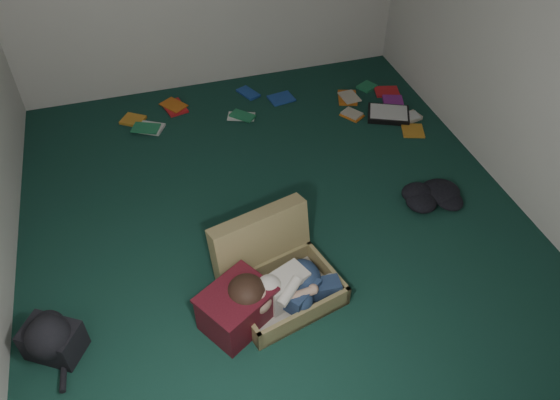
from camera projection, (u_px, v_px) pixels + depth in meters
floor at (275, 219)px, 4.45m from camera, size 4.50×4.50×0.00m
wall_front at (447, 386)px, 1.99m from camera, size 4.50×0.00×4.50m
wall_right at (535, 38)px, 3.99m from camera, size 0.00×4.50×4.50m
suitcase at (275, 271)px, 3.85m from camera, size 0.89×0.87×0.54m
person at (282, 288)px, 3.68m from camera, size 0.82×0.41×0.33m
maroon_bin at (237, 309)px, 3.62m from camera, size 0.58×0.55×0.32m
backpack at (53, 339)px, 3.48m from camera, size 0.55×0.53×0.26m
clothing_pile at (437, 196)px, 4.54m from camera, size 0.54×0.46×0.15m
paper_tray at (388, 114)px, 5.51m from camera, size 0.50×0.45×0.06m
book_scatter at (300, 108)px, 5.62m from camera, size 2.91×1.40×0.02m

